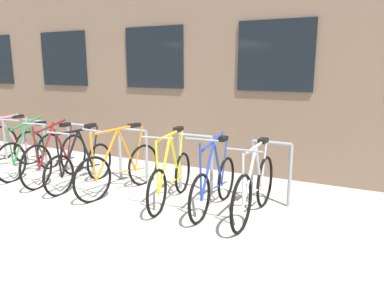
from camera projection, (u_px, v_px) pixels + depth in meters
The scene contains 11 objects.
ground_plane at pixel (28, 213), 5.13m from camera, with size 42.00×42.00×0.00m, color #B2ADA0.
storefront_building at pixel (213, 24), 9.56m from camera, with size 28.00×5.43×5.98m.
bike_rack at pixel (105, 146), 6.75m from camera, with size 6.60×0.05×0.92m.
bicycle_blue at pixel (214, 183), 5.20m from camera, with size 0.44×1.63×1.09m.
bicycle_silver at pixel (254, 188), 4.93m from camera, with size 0.44×1.73×1.02m.
bicycle_black at pixel (80, 165), 6.22m from camera, with size 0.44×1.62×1.02m.
bicycle_pink at pixel (5, 150), 7.26m from camera, with size 0.44×1.74×1.08m.
bicycle_green at pixel (31, 154), 6.91m from camera, with size 0.44×1.66×1.09m.
bicycle_orange at pixel (120, 168), 5.92m from camera, with size 0.45×1.74×1.08m.
bicycle_yellow at pixel (171, 177), 5.47m from camera, with size 0.46×1.66×1.08m.
bicycle_maroon at pixel (56, 158), 6.53m from camera, with size 0.44×1.71×1.08m.
Camera 1 is at (4.21, -3.24, 1.92)m, focal length 35.63 mm.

